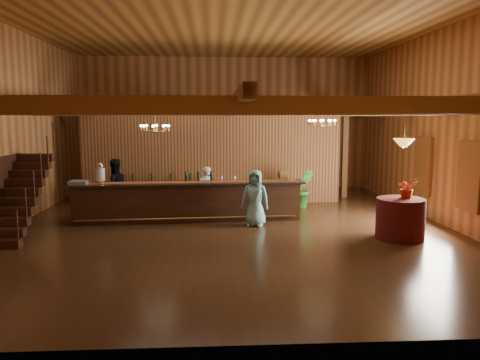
{
  "coord_description": "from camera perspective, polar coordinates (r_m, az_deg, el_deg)",
  "views": [
    {
      "loc": [
        -0.47,
        -12.85,
        3.0
      ],
      "look_at": [
        0.3,
        0.48,
        1.22
      ],
      "focal_mm": 35.0,
      "sensor_mm": 36.0,
      "label": 1
    }
  ],
  "objects": [
    {
      "name": "wall_right",
      "position": [
        14.38,
        23.54,
        5.98
      ],
      "size": [
        0.1,
        14.0,
        5.5
      ],
      "primitive_type": "cube",
      "color": "#B57149",
      "rests_on": "floor"
    },
    {
      "name": "backroom_boxes",
      "position": [
        18.51,
        -2.75,
        -0.08
      ],
      "size": [
        4.1,
        0.6,
        1.1
      ],
      "color": "#361E15",
      "rests_on": "floor"
    },
    {
      "name": "tasting_bar",
      "position": [
        13.75,
        -6.34,
        -2.59
      ],
      "size": [
        6.87,
        1.25,
        1.15
      ],
      "rotation": [
        0.0,
        0.0,
        0.06
      ],
      "color": "#361E15",
      "rests_on": "floor"
    },
    {
      "name": "partition_wall",
      "position": [
        16.41,
        -3.42,
        2.52
      ],
      "size": [
        9.0,
        0.18,
        3.1
      ],
      "primitive_type": "cube",
      "color": "brown",
      "rests_on": "floor"
    },
    {
      "name": "window_right_back",
      "position": [
        15.33,
        21.46,
        1.64
      ],
      "size": [
        0.12,
        1.05,
        1.75
      ],
      "primitive_type": "cube",
      "color": "white",
      "rests_on": "wall_right"
    },
    {
      "name": "window_right_front",
      "position": [
        13.03,
        26.22,
        0.42
      ],
      "size": [
        0.12,
        1.05,
        1.75
      ],
      "primitive_type": "cube",
      "color": "white",
      "rests_on": "wall_right"
    },
    {
      "name": "ceiling",
      "position": [
        13.09,
        -1.27,
        18.6
      ],
      "size": [
        14.0,
        14.0,
        0.0
      ],
      "primitive_type": "plane",
      "rotation": [
        3.14,
        0.0,
        0.0
      ],
      "color": "#AB7931",
      "rests_on": "wall_back"
    },
    {
      "name": "chandelier_right",
      "position": [
        14.01,
        9.98,
        6.93
      ],
      "size": [
        0.8,
        0.8,
        0.49
      ],
      "color": "olive",
      "rests_on": "beam_grid"
    },
    {
      "name": "floor",
      "position": [
        13.2,
        -1.2,
        -5.54
      ],
      "size": [
        14.0,
        14.0,
        0.0
      ],
      "primitive_type": "plane",
      "color": "#3E2314",
      "rests_on": "ground"
    },
    {
      "name": "bartender",
      "position": [
        14.42,
        -4.16,
        -1.36
      ],
      "size": [
        0.65,
        0.55,
        1.52
      ],
      "primitive_type": "imported",
      "rotation": [
        0.0,
        0.0,
        3.55
      ],
      "color": "white",
      "rests_on": "floor"
    },
    {
      "name": "beverage_dispenser",
      "position": [
        13.9,
        -16.66,
        0.78
      ],
      "size": [
        0.26,
        0.26,
        0.6
      ],
      "color": "silver",
      "rests_on": "tasting_bar"
    },
    {
      "name": "bar_bottle_1",
      "position": [
        13.78,
        -5.12,
        0.44
      ],
      "size": [
        0.07,
        0.07,
        0.3
      ],
      "primitive_type": "cylinder",
      "color": "black",
      "rests_on": "tasting_bar"
    },
    {
      "name": "raffle_drum",
      "position": [
        13.88,
        5.34,
        0.6
      ],
      "size": [
        0.34,
        0.24,
        0.3
      ],
      "color": "olive",
      "rests_on": "tasting_bar"
    },
    {
      "name": "table_flowers",
      "position": [
        12.25,
        19.71,
        -0.89
      ],
      "size": [
        0.52,
        0.47,
        0.53
      ],
      "primitive_type": "imported",
      "rotation": [
        0.0,
        0.0,
        0.12
      ],
      "color": "#AE1F06",
      "rests_on": "round_table"
    },
    {
      "name": "beam_grid",
      "position": [
        13.36,
        -1.32,
        8.63
      ],
      "size": [
        11.9,
        13.9,
        0.39
      ],
      "color": "brown",
      "rests_on": "wall_left"
    },
    {
      "name": "guest",
      "position": [
        13.0,
        1.86,
        -2.2
      ],
      "size": [
        0.89,
        0.72,
        1.58
      ],
      "primitive_type": "imported",
      "rotation": [
        0.0,
        0.0,
        -0.32
      ],
      "color": "#71BDC3",
      "rests_on": "floor"
    },
    {
      "name": "support_posts",
      "position": [
        12.43,
        -1.14,
        1.13
      ],
      "size": [
        9.2,
        10.2,
        3.2
      ],
      "color": "brown",
      "rests_on": "floor"
    },
    {
      "name": "staff_second",
      "position": [
        14.68,
        -15.06,
        -0.95
      ],
      "size": [
        1.09,
        1.03,
        1.77
      ],
      "primitive_type": "imported",
      "rotation": [
        0.0,
        0.0,
        3.71
      ],
      "color": "black",
      "rests_on": "floor"
    },
    {
      "name": "bar_bottle_0",
      "position": [
        13.78,
        -6.56,
        0.42
      ],
      "size": [
        0.07,
        0.07,
        0.3
      ],
      "primitive_type": "cylinder",
      "color": "black",
      "rests_on": "tasting_bar"
    },
    {
      "name": "wall_back",
      "position": [
        19.85,
        -1.98,
        6.87
      ],
      "size": [
        12.0,
        0.1,
        5.5
      ],
      "primitive_type": "cube",
      "color": "#B57149",
      "rests_on": "floor"
    },
    {
      "name": "backbar_shelf",
      "position": [
        16.2,
        -8.36,
        -1.64
      ],
      "size": [
        3.04,
        0.96,
        0.84
      ],
      "primitive_type": "cube",
      "rotation": [
        0.0,
        0.0,
        0.17
      ],
      "color": "#361E15",
      "rests_on": "floor"
    },
    {
      "name": "chandelier_left",
      "position": [
        13.38,
        -10.33,
        6.29
      ],
      "size": [
        0.8,
        0.8,
        0.63
      ],
      "color": "olive",
      "rests_on": "beam_grid"
    },
    {
      "name": "pendant_lamp",
      "position": [
        12.06,
        19.34,
        4.33
      ],
      "size": [
        0.52,
        0.52,
        0.9
      ],
      "color": "olive",
      "rests_on": "beam_grid"
    },
    {
      "name": "bar_bottle_2",
      "position": [
        13.79,
        -3.51,
        0.46
      ],
      "size": [
        0.07,
        0.07,
        0.3
      ],
      "primitive_type": "cylinder",
      "color": "black",
      "rests_on": "tasting_bar"
    },
    {
      "name": "glass_rack_tray",
      "position": [
        13.94,
        -19.03,
        -0.28
      ],
      "size": [
        0.5,
        0.5,
        0.1
      ],
      "primitive_type": "cube",
      "color": "gray",
      "rests_on": "tasting_bar"
    },
    {
      "name": "wall_left",
      "position": [
        13.99,
        -26.76,
        5.77
      ],
      "size": [
        0.1,
        14.0,
        5.5
      ],
      "primitive_type": "cube",
      "color": "#B57149",
      "rests_on": "floor"
    },
    {
      "name": "table_vase",
      "position": [
        12.34,
        19.47,
        -1.4
      ],
      "size": [
        0.15,
        0.15,
        0.28
      ],
      "primitive_type": "imported",
      "rotation": [
        0.0,
        0.0,
        0.09
      ],
      "color": "olive",
      "rests_on": "round_table"
    },
    {
      "name": "round_table",
      "position": [
        12.3,
        18.95,
        -4.49
      ],
      "size": [
        1.18,
        1.18,
        1.02
      ],
      "primitive_type": "cylinder",
      "color": "#4F1811",
      "rests_on": "floor"
    },
    {
      "name": "wall_front",
      "position": [
        5.87,
        1.28,
        5.16
      ],
      "size": [
        12.0,
        0.1,
        5.5
      ],
      "primitive_type": "cube",
      "color": "#B57149",
      "rests_on": "floor"
    },
    {
      "name": "floor_plant",
      "position": [
        15.76,
        7.69,
        -1.03
      ],
      "size": [
        0.8,
        0.68,
        1.31
      ],
      "primitive_type": "imported",
      "rotation": [
        0.0,
        0.0,
        0.15
      ],
      "color": "#287422",
      "rests_on": "floor"
    },
    {
      "name": "staircase",
      "position": [
        13.24,
        -25.38,
        -1.83
      ],
      "size": [
        1.0,
        2.8,
        2.0
      ],
      "color": "#361E15",
      "rests_on": "floor"
    }
  ]
}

